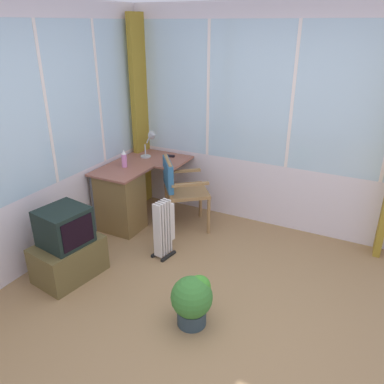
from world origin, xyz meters
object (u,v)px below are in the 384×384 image
(wooden_armchair, at_px, (177,184))
(space_heater, at_px, (164,228))
(potted_plant, at_px, (193,299))
(desk, at_px, (122,197))
(spray_bottle, at_px, (124,159))
(tv_on_stand, at_px, (68,247))
(desk_lamp, at_px, (152,140))
(tv_remote, at_px, (169,156))

(wooden_armchair, relative_size, space_heater, 1.38)
(wooden_armchair, xyz_separation_m, potted_plant, (-1.40, -0.92, -0.33))
(desk, height_order, space_heater, desk)
(spray_bottle, bearing_deg, tv_on_stand, -172.17)
(desk_lamp, xyz_separation_m, tv_remote, (0.08, -0.20, -0.20))
(tv_on_stand, distance_m, potted_plant, 1.39)
(desk_lamp, bearing_deg, space_heater, -142.07)
(space_heater, bearing_deg, desk, 68.24)
(desk, bearing_deg, space_heater, -111.76)
(wooden_armchair, distance_m, space_heater, 0.67)
(desk_lamp, xyz_separation_m, wooden_armchair, (-0.35, -0.56, -0.38))
(desk_lamp, xyz_separation_m, space_heater, (-0.94, -0.74, -0.63))
(space_heater, bearing_deg, potted_plant, -136.90)
(spray_bottle, xyz_separation_m, wooden_armchair, (0.15, -0.63, -0.27))
(spray_bottle, distance_m, tv_on_stand, 1.32)
(spray_bottle, height_order, wooden_armchair, spray_bottle)
(spray_bottle, relative_size, potted_plant, 0.48)
(desk_lamp, distance_m, space_heater, 1.35)
(desk, distance_m, desk_lamp, 0.85)
(tv_remote, height_order, potted_plant, tv_remote)
(desk_lamp, bearing_deg, potted_plant, -139.60)
(wooden_armchair, height_order, potted_plant, wooden_armchair)
(desk, relative_size, potted_plant, 2.59)
(tv_remote, xyz_separation_m, potted_plant, (-1.82, -1.28, -0.50))
(space_heater, height_order, potted_plant, space_heater)
(desk, relative_size, tv_remote, 7.72)
(tv_on_stand, bearing_deg, spray_bottle, 7.83)
(desk_lamp, relative_size, spray_bottle, 1.55)
(desk, relative_size, space_heater, 1.80)
(potted_plant, bearing_deg, desk, 53.94)
(space_heater, bearing_deg, tv_on_stand, 139.77)
(desk_lamp, distance_m, tv_on_stand, 1.82)
(tv_remote, height_order, space_heater, tv_remote)
(tv_remote, bearing_deg, wooden_armchair, -149.22)
(wooden_armchair, bearing_deg, tv_remote, 40.04)
(desk_lamp, height_order, tv_on_stand, desk_lamp)
(space_heater, bearing_deg, wooden_armchair, 16.41)
(potted_plant, bearing_deg, tv_remote, 35.12)
(desk_lamp, distance_m, wooden_armchair, 0.76)
(desk, relative_size, wooden_armchair, 1.30)
(desk, xyz_separation_m, tv_on_stand, (-1.07, -0.13, -0.07))
(wooden_armchair, xyz_separation_m, space_heater, (-0.60, -0.18, -0.25))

